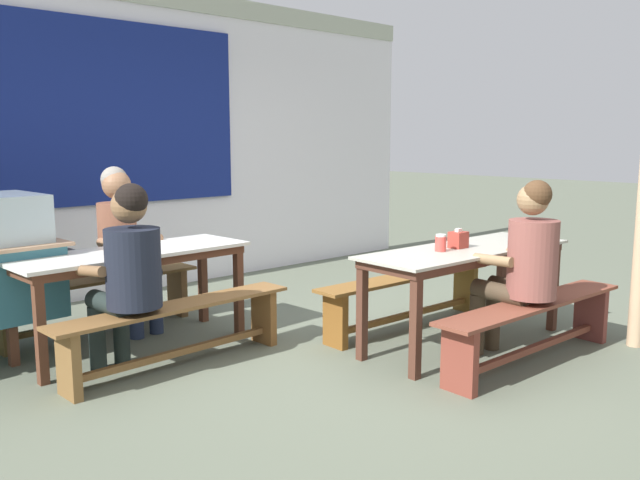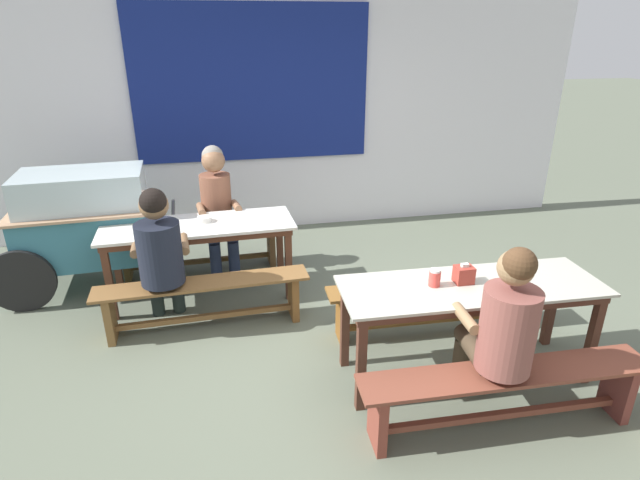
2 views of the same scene
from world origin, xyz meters
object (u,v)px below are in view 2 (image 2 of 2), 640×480
Objects in this scene: person_near_front at (502,327)px; condiment_jar at (435,278)px; bench_far_back at (200,244)px; bench_near_front at (505,390)px; dining_table_near at (470,294)px; food_cart at (85,220)px; soup_bowl at (204,219)px; bench_near_back at (435,300)px; tissue_box at (464,274)px; person_left_back_turned at (160,251)px; person_center_facing at (217,203)px; dining_table_far at (199,232)px; bench_far_front at (204,297)px.

person_near_front is 0.59m from condiment_jar.
bench_far_back is 3.32m from bench_near_front.
dining_table_near is 3.58m from food_cart.
condiment_jar is at bearing 110.23° from person_near_front.
bench_far_back is 0.71m from soup_bowl.
tissue_box reaches higher than bench_near_back.
dining_table_near is 2.90m from bench_far_back.
person_left_back_turned is at bearing -51.89° from food_cart.
bench_near_front is at bearing -55.63° from bench_far_back.
dining_table_near is 0.68m from bench_near_front.
bench_far_back is 2.86m from tissue_box.
person_left_back_turned reaches higher than condiment_jar.
person_center_facing is at bearing 121.89° from bench_near_front.
bench_near_front is 2.73m from person_left_back_turned.
food_cart is (-2.92, 2.62, 0.39)m from bench_near_front.
bench_near_back is at bearing 85.71° from person_near_front.
soup_bowl reaches higher than bench_near_back.
condiment_jar is 0.94× the size of soup_bowl.
soup_bowl is (-1.79, 2.21, 0.47)m from bench_near_front.
bench_near_back is 13.84× the size of soup_bowl.
person_center_facing is at bearing 138.15° from bench_near_back.
person_near_front is 0.55m from tissue_box.
dining_table_far is 12.06× the size of tissue_box.
person_center_facing reaches higher than food_cart.
soup_bowl is at bearing 129.02° from bench_near_front.
bench_near_back is at bearing -12.53° from person_left_back_turned.
bench_near_front is 1.47× the size of person_near_front.
tissue_box reaches higher than condiment_jar.
person_near_front is (-0.06, -0.50, 0.06)m from dining_table_near.
person_center_facing reaches higher than tissue_box.
bench_far_front is 1.55m from food_cart.
person_left_back_turned is at bearing 153.85° from dining_table_near.
person_center_facing reaches higher than bench_near_back.
soup_bowl is (1.12, -0.41, 0.07)m from food_cart.
dining_table_far is at bearing 61.39° from person_left_back_turned.
tissue_box is 1.10× the size of soup_bowl.
bench_near_front is at bearing -37.39° from person_left_back_turned.
bench_far_front is 0.94× the size of bench_near_front.
person_center_facing is (0.18, 0.52, 0.10)m from dining_table_far.
person_center_facing is 10.04× the size of soup_bowl.
condiment_jar is (-0.22, -0.00, -0.00)m from tissue_box.
dining_table_near is at bearing -43.41° from tissue_box.
soup_bowl reaches higher than bench_far_front.
person_near_front is at bearing -49.15° from dining_table_far.
soup_bowl reaches higher than dining_table_near.
soup_bowl is (-1.75, 2.14, 0.04)m from person_near_front.
person_center_facing reaches higher than person_near_front.
bench_far_back is at bearing 124.37° from bench_near_front.
dining_table_near is at bearing -51.28° from person_center_facing.
person_center_facing is at bearing -16.32° from bench_far_back.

